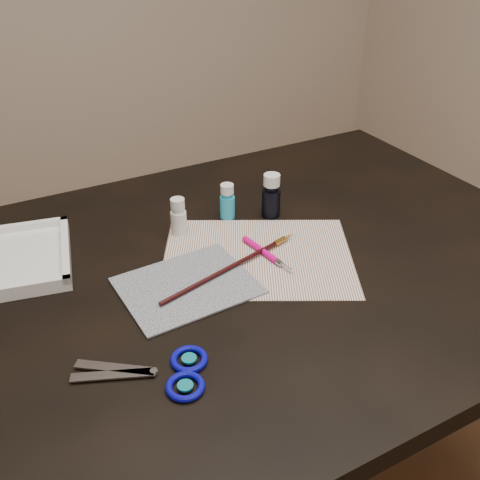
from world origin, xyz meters
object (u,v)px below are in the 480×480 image
paint_bottle_cyan (227,201)px  scissors (140,376)px  paper (258,256)px  canvas (187,286)px  paint_bottle_white (178,216)px  paint_bottle_navy (271,195)px  palette_tray (7,260)px

paint_bottle_cyan → scissors: size_ratio=0.36×
paper → paint_bottle_cyan: paint_bottle_cyan is taller
canvas → paint_bottle_cyan: bearing=46.9°
paint_bottle_white → paint_bottle_navy: (0.20, -0.02, 0.01)m
palette_tray → paint_bottle_navy: bearing=-7.2°
paint_bottle_white → scissors: size_ratio=0.37×
canvas → scissors: (-0.15, -0.17, 0.00)m
paint_bottle_cyan → palette_tray: (-0.45, 0.03, -0.03)m
paint_bottle_white → paint_bottle_navy: paint_bottle_navy is taller
paper → canvas: bearing=-171.0°
paint_bottle_navy → canvas: bearing=-150.1°
canvas → palette_tray: (-0.27, 0.22, 0.01)m
paint_bottle_cyan → paint_bottle_navy: (0.09, -0.04, 0.01)m
paint_bottle_cyan → scissors: 0.48m
canvas → paint_bottle_navy: 0.31m
paper → paint_bottle_navy: paint_bottle_navy is taller
canvas → palette_tray: size_ratio=1.00×
canvas → paint_bottle_navy: paint_bottle_navy is taller
paint_bottle_navy → paint_bottle_cyan: bearing=157.0°
paint_bottle_white → palette_tray: 0.33m
paper → canvas: (-0.16, -0.02, 0.00)m
canvas → paint_bottle_cyan: paint_bottle_cyan is taller
scissors → canvas: bearing=-108.7°
paint_bottle_navy → palette_tray: paint_bottle_navy is taller
paper → canvas: canvas is taller
paint_bottle_white → scissors: paint_bottle_white is taller
scissors → paint_bottle_navy: bearing=-119.7°
paper → paint_bottle_white: bearing=123.4°
canvas → scissors: size_ratio=1.05×
paint_bottle_cyan → canvas: bearing=-133.1°
paint_bottle_white → scissors: 0.40m
palette_tray → scissors: bearing=-72.1°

